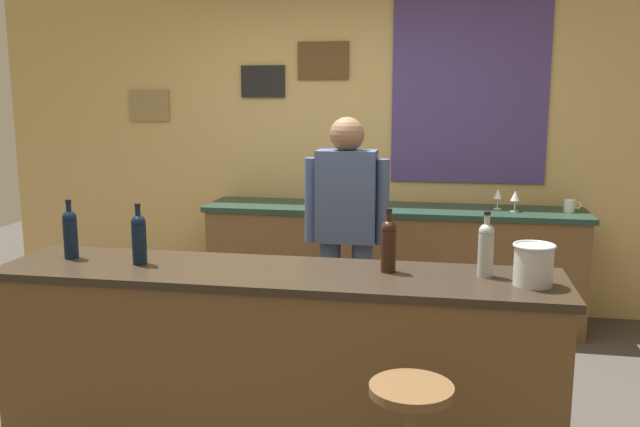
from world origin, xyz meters
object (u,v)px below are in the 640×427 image
wine_bottle_a (70,232)px  wine_bottle_b (139,237)px  bartender (346,229)px  wine_bottle_c (389,244)px  coffee_mug (570,206)px  wine_bottle_d (486,248)px  wine_glass_c (515,197)px  wine_glass_b (498,195)px  ice_bucket (533,264)px  wine_glass_a (361,194)px

wine_bottle_a → wine_bottle_b: size_ratio=1.00×
bartender → wine_bottle_b: 1.33m
wine_bottle_c → coffee_mug: size_ratio=2.45×
wine_bottle_a → wine_bottle_d: (2.08, 0.03, 0.00)m
wine_bottle_a → wine_glass_c: bearing=39.6°
wine_bottle_b → wine_bottle_a: bearing=172.8°
bartender → wine_bottle_b: bearing=-132.4°
wine_glass_b → wine_glass_c: size_ratio=1.00×
bartender → ice_bucket: 1.41m
wine_bottle_d → wine_glass_a: wine_bottle_d is taller
bartender → wine_bottle_c: size_ratio=5.29×
bartender → wine_glass_a: bartender is taller
wine_bottle_a → ice_bucket: size_ratio=1.63×
wine_bottle_d → wine_glass_c: size_ratio=1.97×
wine_glass_a → wine_bottle_b: bearing=-113.6°
wine_bottle_a → wine_bottle_c: size_ratio=1.00×
ice_bucket → wine_glass_a: bearing=117.0°
wine_bottle_b → wine_glass_b: 2.82m
coffee_mug → ice_bucket: bearing=-103.6°
bartender → wine_bottle_c: bearing=-69.7°
wine_bottle_b → wine_bottle_d: (1.67, 0.08, 0.00)m
bartender → wine_glass_b: bartender is taller
bartender → wine_glass_c: (1.10, 1.05, 0.07)m
wine_bottle_a → ice_bucket: 2.28m
wine_bottle_a → wine_glass_b: (2.27, 2.05, -0.05)m
wine_bottle_a → wine_bottle_d: same height
ice_bucket → wine_glass_b: bearing=90.1°
bartender → wine_glass_a: bearing=92.0°
wine_glass_c → wine_bottle_c: bearing=-111.4°
wine_bottle_a → wine_bottle_d: bearing=0.8°
wine_bottle_c → wine_glass_a: wine_bottle_c is taller
wine_bottle_b → coffee_mug: size_ratio=2.45×
wine_glass_a → wine_glass_c: size_ratio=1.00×
wine_bottle_c → wine_bottle_d: same height
wine_glass_c → coffee_mug: size_ratio=1.24×
coffee_mug → bartender: bearing=-143.7°
wine_glass_c → coffee_mug: 0.40m
bartender → coffee_mug: (1.49, 1.09, 0.01)m
wine_glass_a → wine_bottle_c: bearing=-78.9°
wine_bottle_a → wine_glass_c: wine_bottle_a is taller
wine_bottle_c → wine_glass_a: bearing=101.1°
wine_glass_b → bartender: bearing=-131.0°
wine_glass_c → ice_bucket: bearing=-93.2°
wine_bottle_d → coffee_mug: 2.12m
wine_bottle_b → wine_glass_b: (1.87, 2.10, -0.05)m
wine_bottle_d → coffee_mug: (0.71, 1.99, -0.11)m
wine_glass_c → wine_glass_b: bearing=146.4°
wine_bottle_c → wine_glass_c: (0.76, 1.95, -0.05)m
wine_glass_a → wine_glass_b: (1.01, 0.14, 0.00)m
wine_bottle_c → ice_bucket: size_ratio=1.63×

